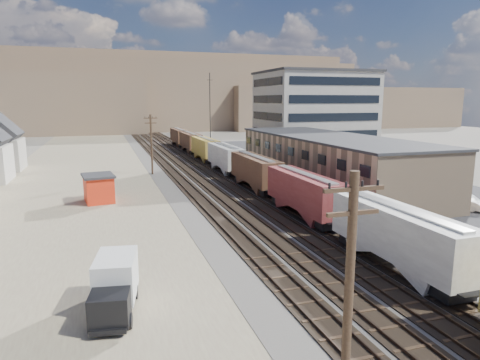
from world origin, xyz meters
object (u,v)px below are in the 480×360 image
object	(u,v)px
utility_pole_south	(348,307)
parked_car_blue	(335,160)
box_truck	(115,286)
freight_train	(239,162)
parked_car_white	(465,201)
utility_pole_north	(151,143)
maintenance_shed	(99,188)

from	to	relation	value
utility_pole_south	parked_car_blue	xyz separation A→B (m)	(35.74, 61.85, -4.61)
box_truck	utility_pole_south	bearing A→B (deg)	-59.68
parked_car_blue	box_truck	bearing A→B (deg)	177.57
freight_train	parked_car_white	distance (m)	31.75
freight_train	utility_pole_south	size ratio (longest dim) A/B	11.97
utility_pole_south	parked_car_white	distance (m)	40.96
utility_pole_north	maintenance_shed	world-z (taller)	utility_pole_north
freight_train	box_truck	size ratio (longest dim) A/B	19.55
utility_pole_south	utility_pole_north	bearing A→B (deg)	90.00
utility_pole_south	parked_car_blue	bearing A→B (deg)	59.98
maintenance_shed	freight_train	bearing A→B (deg)	23.02
maintenance_shed	parked_car_blue	size ratio (longest dim) A/B	1.02
parked_car_blue	maintenance_shed	bearing A→B (deg)	152.97
box_truck	utility_pole_north	bearing A→B (deg)	81.03
utility_pole_north	box_truck	xyz separation A→B (m)	(-7.46, -47.25, -3.71)
freight_train	utility_pole_south	world-z (taller)	utility_pole_south
freight_train	parked_car_blue	distance (m)	25.94
maintenance_shed	utility_pole_north	bearing A→B (deg)	64.71
utility_pole_north	box_truck	size ratio (longest dim) A/B	1.63
utility_pole_south	maintenance_shed	xyz separation A→B (m)	(-8.45, 42.13, -3.56)
utility_pole_north	freight_train	bearing A→B (deg)	-36.38
maintenance_shed	parked_car_blue	distance (m)	48.40
utility_pole_north	box_truck	world-z (taller)	utility_pole_north
utility_pole_north	parked_car_blue	xyz separation A→B (m)	(35.74, 1.85, -4.61)
parked_car_blue	freight_train	bearing A→B (deg)	153.87
box_truck	freight_train	bearing A→B (deg)	62.64
freight_train	maintenance_shed	world-z (taller)	freight_train
freight_train	utility_pole_north	distance (m)	15.48
parked_car_blue	utility_pole_north	bearing A→B (deg)	131.88
parked_car_white	parked_car_blue	xyz separation A→B (m)	(4.20, 36.09, -0.15)
parked_car_white	parked_car_blue	size ratio (longest dim) A/B	1.02
utility_pole_south	box_truck	bearing A→B (deg)	120.32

